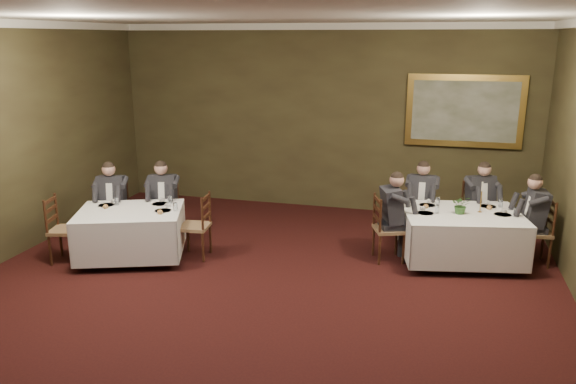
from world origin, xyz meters
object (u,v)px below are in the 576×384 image
at_px(chair_main_backleft, 420,224).
at_px(diner_main_backleft, 421,211).
at_px(table_second, 131,231).
at_px(table_main, 461,233).
at_px(painting, 464,111).
at_px(diner_sec_backright, 165,211).
at_px(chair_sec_backright, 166,224).
at_px(chair_main_endright, 534,245).
at_px(centerpiece, 461,204).
at_px(diner_main_endright, 535,230).
at_px(chair_sec_endright, 196,239).
at_px(chair_sec_endleft, 66,243).
at_px(candlestick, 481,201).
at_px(diner_main_backright, 478,212).
at_px(diner_sec_backleft, 114,212).
at_px(chair_main_endleft, 388,242).
at_px(chair_sec_backleft, 115,225).
at_px(diner_main_endleft, 389,227).
at_px(chair_main_backright, 476,225).

distance_m(chair_main_backleft, diner_main_backleft, 0.23).
bearing_deg(table_second, table_main, 13.61).
bearing_deg(painting, diner_main_backleft, -113.08).
bearing_deg(diner_sec_backright, table_main, 169.06).
height_order(chair_main_backleft, chair_sec_backright, same).
xyz_separation_m(chair_main_endright, centerpiece, (-1.09, -0.26, 0.62)).
distance_m(diner_main_endright, centerpiece, 1.18).
distance_m(chair_sec_endright, painting, 5.22).
relative_size(chair_sec_endleft, candlestick, 2.12).
relative_size(chair_main_endright, chair_sec_backright, 1.00).
bearing_deg(chair_sec_backright, table_main, 168.92).
distance_m(chair_main_backleft, diner_main_endright, 1.77).
bearing_deg(candlestick, diner_main_backright, 87.28).
bearing_deg(painting, diner_sec_backleft, -152.98).
height_order(chair_main_backleft, chair_main_endleft, same).
bearing_deg(diner_sec_backright, diner_main_backright, 179.37).
bearing_deg(diner_main_endright, table_main, 95.46).
height_order(diner_main_endright, chair_sec_endright, diner_main_endright).
xyz_separation_m(chair_main_backleft, chair_sec_backleft, (-4.83, -1.33, 0.00)).
bearing_deg(table_main, candlestick, 22.37).
distance_m(diner_main_endleft, candlestick, 1.39).
relative_size(chair_main_backleft, diner_main_backright, 0.74).
bearing_deg(chair_main_backleft, painting, -111.34).
relative_size(table_main, candlestick, 4.06).
bearing_deg(chair_main_backleft, chair_main_endright, 163.24).
relative_size(table_second, diner_sec_backleft, 1.36).
relative_size(diner_sec_backright, chair_sec_endright, 1.35).
height_order(diner_main_endright, painting, painting).
bearing_deg(chair_sec_backleft, painting, -168.59).
bearing_deg(table_main, chair_main_backleft, 128.55).
height_order(table_main, diner_main_endleft, diner_main_endleft).
relative_size(chair_main_endright, centerpiece, 3.47).
height_order(chair_main_endright, centerpiece, centerpiece).
bearing_deg(chair_sec_endleft, chair_sec_backleft, 150.40).
height_order(diner_main_endright, centerpiece, diner_main_endright).
relative_size(diner_main_endleft, chair_main_endright, 1.35).
distance_m(chair_main_endleft, painting, 3.13).
distance_m(chair_main_backright, chair_main_endleft, 1.76).
height_order(chair_main_backright, chair_main_endleft, same).
bearing_deg(chair_main_endleft, chair_sec_backleft, -105.52).
bearing_deg(chair_main_endleft, table_main, 81.05).
bearing_deg(diner_main_endright, chair_sec_backright, 89.29).
bearing_deg(diner_sec_backright, candlestick, 170.04).
relative_size(diner_main_backright, chair_sec_backright, 1.35).
height_order(table_second, diner_sec_backright, diner_sec_backright).
bearing_deg(diner_main_endright, diner_main_backright, 40.67).
bearing_deg(diner_main_backleft, chair_sec_backleft, 17.20).
bearing_deg(painting, chair_main_backright, -77.55).
bearing_deg(chair_main_endleft, painting, 136.17).
height_order(diner_main_backleft, chair_sec_backright, diner_main_backleft).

